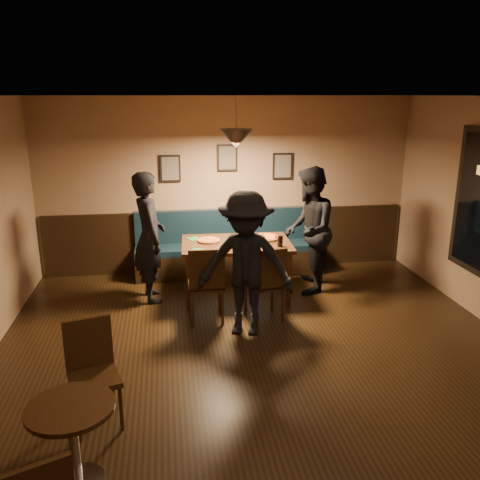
{
  "coord_description": "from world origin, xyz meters",
  "views": [
    {
      "loc": [
        -0.98,
        -4.45,
        2.82
      ],
      "look_at": [
        -0.03,
        1.89,
        0.95
      ],
      "focal_mm": 37.57,
      "sensor_mm": 36.0,
      "label": 1
    }
  ],
  "objects_px": {
    "tabasco_bottle": "(276,237)",
    "diner_left": "(149,237)",
    "chair_near_right": "(264,282)",
    "soda_glass": "(280,241)",
    "booth_bench": "(230,244)",
    "cafe_chair_far": "(94,377)",
    "diner_right": "(309,230)",
    "cafe_table": "(74,446)",
    "diner_front": "(246,264)",
    "dining_table": "(236,270)",
    "chair_near_left": "(206,283)"
  },
  "relations": [
    {
      "from": "tabasco_bottle",
      "to": "diner_left",
      "type": "bearing_deg",
      "value": 176.91
    },
    {
      "from": "chair_near_right",
      "to": "soda_glass",
      "type": "bearing_deg",
      "value": 48.3
    },
    {
      "from": "booth_bench",
      "to": "cafe_chair_far",
      "type": "relative_size",
      "value": 3.18
    },
    {
      "from": "diner_right",
      "to": "soda_glass",
      "type": "xyz_separation_m",
      "value": [
        -0.51,
        -0.39,
        -0.03
      ]
    },
    {
      "from": "cafe_table",
      "to": "diner_left",
      "type": "bearing_deg",
      "value": 82.12
    },
    {
      "from": "booth_bench",
      "to": "cafe_chair_far",
      "type": "xyz_separation_m",
      "value": [
        -1.66,
        -3.68,
        -0.03
      ]
    },
    {
      "from": "diner_right",
      "to": "soda_glass",
      "type": "relative_size",
      "value": 11.51
    },
    {
      "from": "booth_bench",
      "to": "chair_near_right",
      "type": "relative_size",
      "value": 3.0
    },
    {
      "from": "chair_near_right",
      "to": "diner_front",
      "type": "xyz_separation_m",
      "value": [
        -0.3,
        -0.36,
        0.38
      ]
    },
    {
      "from": "soda_glass",
      "to": "tabasco_bottle",
      "type": "xyz_separation_m",
      "value": [
        0.01,
        0.29,
        -0.03
      ]
    },
    {
      "from": "diner_left",
      "to": "soda_glass",
      "type": "distance_m",
      "value": 1.81
    },
    {
      "from": "diner_right",
      "to": "dining_table",
      "type": "bearing_deg",
      "value": -67.5
    },
    {
      "from": "diner_front",
      "to": "chair_near_left",
      "type": "bearing_deg",
      "value": 153.08
    },
    {
      "from": "chair_near_left",
      "to": "diner_front",
      "type": "distance_m",
      "value": 0.73
    },
    {
      "from": "chair_near_left",
      "to": "diner_right",
      "type": "xyz_separation_m",
      "value": [
        1.57,
        0.8,
        0.42
      ]
    },
    {
      "from": "booth_bench",
      "to": "dining_table",
      "type": "distance_m",
      "value": 0.97
    },
    {
      "from": "diner_right",
      "to": "diner_front",
      "type": "xyz_separation_m",
      "value": [
        -1.12,
        -1.24,
        -0.04
      ]
    },
    {
      "from": "diner_right",
      "to": "cafe_table",
      "type": "height_order",
      "value": "diner_right"
    },
    {
      "from": "booth_bench",
      "to": "cafe_table",
      "type": "xyz_separation_m",
      "value": [
        -1.72,
        -4.39,
        -0.16
      ]
    },
    {
      "from": "diner_right",
      "to": "cafe_table",
      "type": "bearing_deg",
      "value": -20.71
    },
    {
      "from": "diner_right",
      "to": "chair_near_left",
      "type": "bearing_deg",
      "value": -45.6
    },
    {
      "from": "dining_table",
      "to": "chair_near_right",
      "type": "bearing_deg",
      "value": -69.71
    },
    {
      "from": "diner_right",
      "to": "tabasco_bottle",
      "type": "bearing_deg",
      "value": -61.88
    },
    {
      "from": "diner_left",
      "to": "diner_front",
      "type": "bearing_deg",
      "value": -147.81
    },
    {
      "from": "tabasco_bottle",
      "to": "cafe_table",
      "type": "bearing_deg",
      "value": -123.36
    },
    {
      "from": "chair_near_left",
      "to": "chair_near_right",
      "type": "distance_m",
      "value": 0.75
    },
    {
      "from": "booth_bench",
      "to": "tabasco_bottle",
      "type": "bearing_deg",
      "value": -60.82
    },
    {
      "from": "chair_near_right",
      "to": "cafe_table",
      "type": "bearing_deg",
      "value": -135.35
    },
    {
      "from": "chair_near_left",
      "to": "soda_glass",
      "type": "xyz_separation_m",
      "value": [
        1.05,
        0.41,
        0.39
      ]
    },
    {
      "from": "dining_table",
      "to": "chair_near_left",
      "type": "relative_size",
      "value": 1.51
    },
    {
      "from": "diner_right",
      "to": "soda_glass",
      "type": "height_order",
      "value": "diner_right"
    },
    {
      "from": "booth_bench",
      "to": "cafe_chair_far",
      "type": "bearing_deg",
      "value": -114.35
    },
    {
      "from": "diner_front",
      "to": "soda_glass",
      "type": "relative_size",
      "value": 11.01
    },
    {
      "from": "dining_table",
      "to": "cafe_chair_far",
      "type": "bearing_deg",
      "value": -118.39
    },
    {
      "from": "dining_table",
      "to": "diner_left",
      "type": "relative_size",
      "value": 0.83
    },
    {
      "from": "dining_table",
      "to": "soda_glass",
      "type": "xyz_separation_m",
      "value": [
        0.56,
        -0.29,
        0.49
      ]
    },
    {
      "from": "dining_table",
      "to": "diner_right",
      "type": "distance_m",
      "value": 1.2
    },
    {
      "from": "chair_near_right",
      "to": "diner_left",
      "type": "xyz_separation_m",
      "value": [
        -1.45,
        0.88,
        0.41
      ]
    },
    {
      "from": "chair_near_left",
      "to": "cafe_table",
      "type": "xyz_separation_m",
      "value": [
        -1.2,
        -2.73,
        -0.17
      ]
    },
    {
      "from": "cafe_chair_far",
      "to": "dining_table",
      "type": "bearing_deg",
      "value": -137.77
    },
    {
      "from": "chair_near_left",
      "to": "diner_left",
      "type": "bearing_deg",
      "value": 132.35
    },
    {
      "from": "dining_table",
      "to": "diner_front",
      "type": "height_order",
      "value": "diner_front"
    },
    {
      "from": "chair_near_right",
      "to": "soda_glass",
      "type": "relative_size",
      "value": 6.24
    },
    {
      "from": "soda_glass",
      "to": "dining_table",
      "type": "bearing_deg",
      "value": 152.6
    },
    {
      "from": "chair_near_right",
      "to": "soda_glass",
      "type": "distance_m",
      "value": 0.7
    },
    {
      "from": "soda_glass",
      "to": "diner_left",
      "type": "bearing_deg",
      "value": 167.65
    },
    {
      "from": "dining_table",
      "to": "cafe_table",
      "type": "distance_m",
      "value": 3.83
    },
    {
      "from": "chair_near_right",
      "to": "tabasco_bottle",
      "type": "bearing_deg",
      "value": 58.65
    },
    {
      "from": "diner_front",
      "to": "dining_table",
      "type": "bearing_deg",
      "value": 105.12
    },
    {
      "from": "booth_bench",
      "to": "diner_front",
      "type": "bearing_deg",
      "value": -92.17
    }
  ]
}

